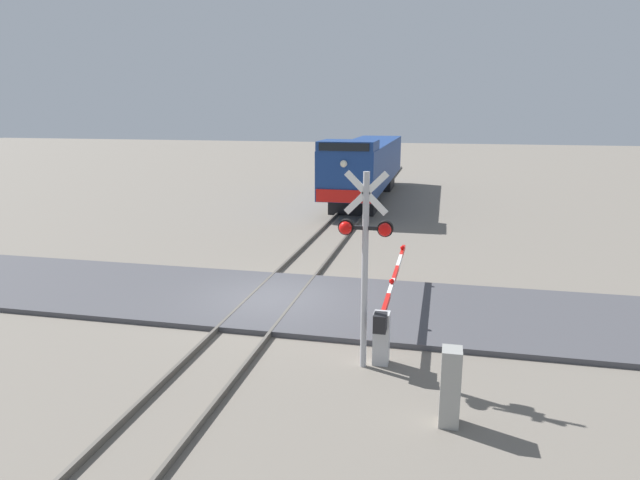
{
  "coord_description": "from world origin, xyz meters",
  "views": [
    {
      "loc": [
        4.85,
        -15.21,
        5.68
      ],
      "look_at": [
        0.98,
        2.17,
        1.47
      ],
      "focal_mm": 31.37,
      "sensor_mm": 36.0,
      "label": 1
    }
  ],
  "objects_px": {
    "crossing_signal": "(365,247)",
    "locomotive": "(367,165)",
    "crossing_gate": "(387,312)",
    "utility_cabinet": "(450,387)"
  },
  "relations": [
    {
      "from": "crossing_gate",
      "to": "utility_cabinet",
      "type": "bearing_deg",
      "value": -65.64
    },
    {
      "from": "locomotive",
      "to": "utility_cabinet",
      "type": "bearing_deg",
      "value": -78.74
    },
    {
      "from": "crossing_signal",
      "to": "utility_cabinet",
      "type": "bearing_deg",
      "value": -46.63
    },
    {
      "from": "locomotive",
      "to": "crossing_gate",
      "type": "bearing_deg",
      "value": -80.82
    },
    {
      "from": "crossing_signal",
      "to": "crossing_gate",
      "type": "relative_size",
      "value": 0.62
    },
    {
      "from": "crossing_gate",
      "to": "locomotive",
      "type": "bearing_deg",
      "value": 99.18
    },
    {
      "from": "crossing_gate",
      "to": "utility_cabinet",
      "type": "relative_size",
      "value": 4.83
    },
    {
      "from": "crossing_gate",
      "to": "crossing_signal",
      "type": "bearing_deg",
      "value": -105.68
    },
    {
      "from": "crossing_signal",
      "to": "locomotive",
      "type": "bearing_deg",
      "value": 97.8
    },
    {
      "from": "locomotive",
      "to": "crossing_signal",
      "type": "bearing_deg",
      "value": -82.2
    }
  ]
}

